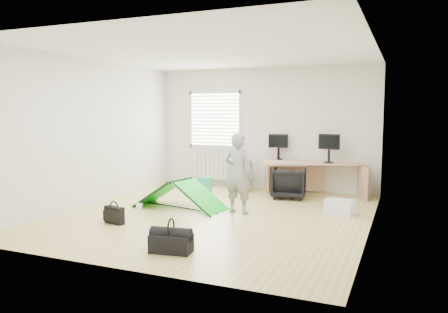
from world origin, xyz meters
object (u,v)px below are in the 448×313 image
at_px(monitor_right, 329,152).
at_px(office_chair, 289,183).
at_px(filing_cabinet, 240,175).
at_px(storage_crate, 340,207).
at_px(person, 238,173).
at_px(duffel_bag, 171,243).
at_px(kite, 180,194).
at_px(desk, 313,178).
at_px(monitor_left, 278,150).
at_px(thermos, 276,154).
at_px(laptop_bag, 114,215).

bearing_deg(monitor_right, office_chair, -127.68).
distance_m(filing_cabinet, storage_crate, 2.78).
bearing_deg(person, filing_cabinet, -65.13).
bearing_deg(duffel_bag, person, 80.87).
bearing_deg(storage_crate, kite, -167.02).
distance_m(desk, kite, 2.93).
distance_m(office_chair, duffel_bag, 3.91).
bearing_deg(duffel_bag, monitor_left, 80.48).
bearing_deg(monitor_right, filing_cabinet, -162.77).
distance_m(kite, duffel_bag, 2.47).
relative_size(monitor_left, person, 0.31).
bearing_deg(storage_crate, duffel_bag, -119.99).
bearing_deg(duffel_bag, kite, 107.38).
xyz_separation_m(desk, kite, (-1.95, -2.19, -0.09)).
bearing_deg(person, storage_crate, -155.63).
bearing_deg(storage_crate, filing_cabinet, 148.19).
height_order(office_chair, kite, office_chair).
height_order(filing_cabinet, duffel_bag, filing_cabinet).
height_order(desk, monitor_right, monitor_right).
height_order(person, storage_crate, person).
xyz_separation_m(desk, thermos, (-0.83, 0.09, 0.48)).
xyz_separation_m(thermos, duffel_bag, (-0.04, -4.49, -0.71)).
bearing_deg(desk, monitor_right, -17.63).
distance_m(desk, monitor_left, 0.99).
height_order(kite, laptop_bag, kite).
height_order(filing_cabinet, thermos, thermos).
relative_size(kite, duffel_bag, 3.21).
relative_size(filing_cabinet, kite, 0.40).
relative_size(monitor_right, storage_crate, 0.99).
relative_size(filing_cabinet, storage_crate, 1.47).
xyz_separation_m(filing_cabinet, person, (0.73, -2.03, 0.36)).
distance_m(person, storage_crate, 1.81).
bearing_deg(laptop_bag, person, 54.99).
bearing_deg(duffel_bag, filing_cabinet, 90.72).
distance_m(thermos, office_chair, 0.93).
bearing_deg(filing_cabinet, person, -80.86).
bearing_deg(thermos, monitor_right, -3.27).
bearing_deg(storage_crate, monitor_left, 131.79).
bearing_deg(desk, office_chair, -146.52).
distance_m(monitor_left, monitor_right, 1.13).
height_order(filing_cabinet, laptop_bag, filing_cabinet).
bearing_deg(office_chair, monitor_left, -68.67).
bearing_deg(desk, person, -133.44).
xyz_separation_m(desk, person, (-0.85, -2.13, 0.35)).
height_order(monitor_left, office_chair, monitor_left).
bearing_deg(filing_cabinet, monitor_right, -7.03).
height_order(desk, storage_crate, desk).
relative_size(monitor_right, laptop_bag, 1.26).
bearing_deg(kite, duffel_bag, -53.04).
relative_size(office_chair, kite, 0.40).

